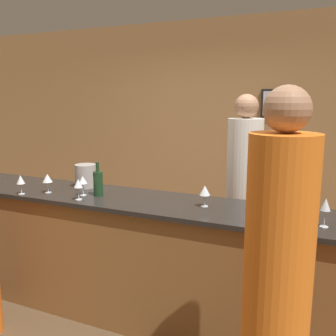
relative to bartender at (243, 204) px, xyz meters
name	(u,v)px	position (x,y,z in m)	size (l,w,h in m)	color
ground_plane	(130,313)	(-0.78, -0.73, -0.87)	(14.00, 14.00, 0.00)	#4C3823
back_wall	(211,130)	(-0.77, 1.48, 0.53)	(8.00, 0.08, 2.80)	#A37547
bar_counter	(129,257)	(-0.78, -0.73, -0.36)	(3.66, 0.64, 1.02)	brown
bartender	(243,204)	(0.00, 0.00, 0.00)	(0.31, 0.31, 1.85)	silver
guest_0	(277,290)	(0.51, -1.49, 0.01)	(0.33, 0.33, 1.88)	orange
wine_bottle_0	(98,183)	(-1.03, -0.77, 0.26)	(0.08, 0.08, 0.28)	#19381E
ice_bucket	(86,176)	(-1.30, -0.56, 0.26)	(0.19, 0.19, 0.21)	#9E9993
wine_glass_0	(21,180)	(-1.64, -0.99, 0.27)	(0.07, 0.07, 0.16)	silver
wine_glass_1	(47,179)	(-1.47, -0.86, 0.28)	(0.08, 0.08, 0.16)	silver
wine_glass_2	(326,206)	(0.69, -0.84, 0.29)	(0.06, 0.06, 0.19)	silver
wine_glass_3	(78,184)	(-1.10, -0.94, 0.28)	(0.07, 0.07, 0.17)	silver
wine_glass_4	(205,191)	(-0.13, -0.72, 0.27)	(0.08, 0.08, 0.16)	silver
wine_glass_6	(83,181)	(-1.15, -0.82, 0.28)	(0.08, 0.08, 0.16)	silver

